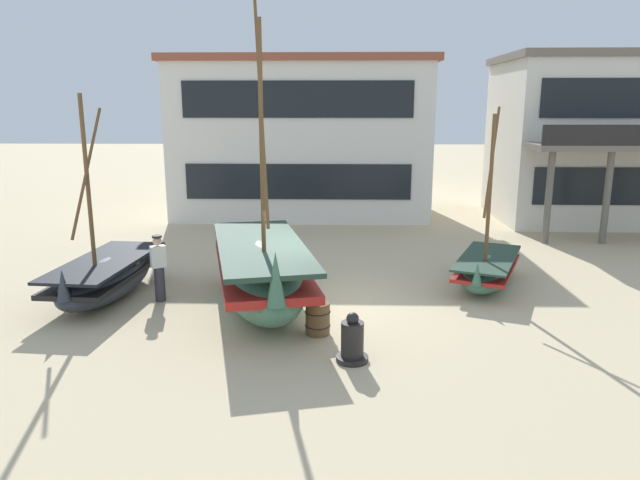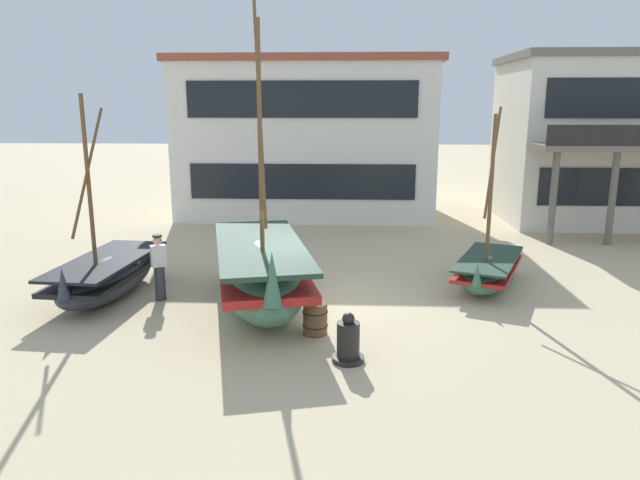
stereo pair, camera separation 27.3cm
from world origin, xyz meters
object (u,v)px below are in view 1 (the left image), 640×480
object	(u,v)px
fishing_boat_far_right	(106,277)
wooden_barrel	(318,318)
harbor_building_main	(303,137)
fisherman_by_hull	(159,269)
fishing_boat_centre_large	(261,272)
harbor_building_annex	(587,139)
fishing_boat_near_left	(487,269)
capstan_winch	(352,342)

from	to	relation	value
fishing_boat_far_right	wooden_barrel	world-z (taller)	fishing_boat_far_right
harbor_building_main	fisherman_by_hull	bearing A→B (deg)	-102.43
wooden_barrel	harbor_building_main	bearing A→B (deg)	94.48
fishing_boat_centre_large	fisherman_by_hull	xyz separation A→B (m)	(-2.61, 0.38, -0.04)
harbor_building_annex	fishing_boat_centre_large	bearing A→B (deg)	-136.53
fishing_boat_centre_large	harbor_building_annex	size ratio (longest dim) A/B	0.95
harbor_building_main	harbor_building_annex	bearing A→B (deg)	-7.94
fishing_boat_centre_large	harbor_building_main	size ratio (longest dim) A/B	0.67
fishing_boat_near_left	fisherman_by_hull	bearing A→B (deg)	-169.88
harbor_building_main	harbor_building_annex	world-z (taller)	harbor_building_annex
fishing_boat_near_left	wooden_barrel	size ratio (longest dim) A/B	6.81
fisherman_by_hull	capstan_winch	distance (m)	5.85
fishing_boat_near_left	fishing_boat_far_right	bearing A→B (deg)	-172.18
fishing_boat_near_left	capstan_winch	world-z (taller)	fishing_boat_near_left
harbor_building_annex	wooden_barrel	bearing A→B (deg)	-129.20
fishing_boat_centre_large	harbor_building_main	distance (m)	13.53
fishing_boat_near_left	wooden_barrel	world-z (taller)	fishing_boat_near_left
fishing_boat_near_left	wooden_barrel	bearing A→B (deg)	-141.36
fisherman_by_hull	harbor_building_main	bearing A→B (deg)	77.57
fishing_boat_centre_large	wooden_barrel	bearing A→B (deg)	-50.00
fisherman_by_hull	capstan_winch	bearing A→B (deg)	-35.81
capstan_winch	wooden_barrel	bearing A→B (deg)	117.68
fishing_boat_far_right	harbor_building_annex	world-z (taller)	harbor_building_annex
capstan_winch	wooden_barrel	size ratio (longest dim) A/B	1.41
fisherman_by_hull	harbor_building_annex	bearing A→B (deg)	37.08
harbor_building_annex	capstan_winch	bearing A→B (deg)	-124.69
fishing_boat_near_left	harbor_building_annex	world-z (taller)	harbor_building_annex
fishing_boat_far_right	capstan_winch	distance (m)	7.10
wooden_barrel	harbor_building_annex	distance (m)	17.42
harbor_building_annex	harbor_building_main	bearing A→B (deg)	172.06
fishing_boat_near_left	capstan_winch	xyz separation A→B (m)	(-3.77, -4.93, -0.08)
harbor_building_main	harbor_building_annex	xyz separation A→B (m)	(12.01, -1.68, 0.02)
fishing_boat_near_left	harbor_building_annex	bearing A→B (deg)	56.77
harbor_building_main	fishing_boat_centre_large	bearing A→B (deg)	-91.02
fisherman_by_hull	wooden_barrel	distance (m)	4.54
fishing_boat_centre_large	fisherman_by_hull	world-z (taller)	fishing_boat_centre_large
fishing_boat_far_right	capstan_winch	xyz separation A→B (m)	(6.14, -3.57, -0.18)
fishing_boat_near_left	fisherman_by_hull	xyz separation A→B (m)	(-8.50, -1.52, 0.36)
fishing_boat_near_left	fishing_boat_centre_large	xyz separation A→B (m)	(-5.89, -1.90, 0.40)
fishing_boat_near_left	fisherman_by_hull	size ratio (longest dim) A/B	2.83
fishing_boat_centre_large	fishing_boat_far_right	bearing A→B (deg)	172.39
fishing_boat_far_right	capstan_winch	size ratio (longest dim) A/B	5.16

